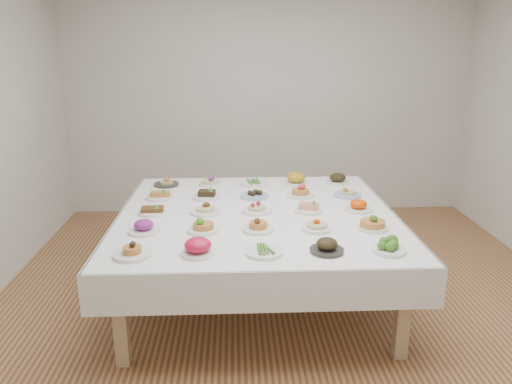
{
  "coord_description": "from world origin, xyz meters",
  "views": [
    {
      "loc": [
        -0.43,
        -3.72,
        2.09
      ],
      "look_at": [
        -0.25,
        0.33,
        0.88
      ],
      "focal_mm": 35.0,
      "sensor_mm": 36.0,
      "label": 1
    }
  ],
  "objects_px": {
    "display_table": "(257,219)",
    "dish_12": "(257,206)",
    "dish_24": "(338,177)",
    "dish_0": "(132,249)"
  },
  "relations": [
    {
      "from": "dish_12",
      "to": "dish_24",
      "type": "distance_m",
      "value": 1.2
    },
    {
      "from": "display_table",
      "to": "dish_0",
      "type": "xyz_separation_m",
      "value": [
        -0.86,
        -0.85,
        0.12
      ]
    },
    {
      "from": "dish_0",
      "to": "dish_24",
      "type": "bearing_deg",
      "value": 45.13
    },
    {
      "from": "display_table",
      "to": "dish_24",
      "type": "relative_size",
      "value": 9.27
    },
    {
      "from": "dish_12",
      "to": "dish_24",
      "type": "bearing_deg",
      "value": 45.04
    },
    {
      "from": "display_table",
      "to": "dish_12",
      "type": "distance_m",
      "value": 0.12
    },
    {
      "from": "display_table",
      "to": "dish_12",
      "type": "bearing_deg",
      "value": 99.37
    },
    {
      "from": "dish_0",
      "to": "dish_24",
      "type": "relative_size",
      "value": 1.0
    },
    {
      "from": "display_table",
      "to": "dish_24",
      "type": "distance_m",
      "value": 1.21
    },
    {
      "from": "dish_12",
      "to": "dish_24",
      "type": "height_order",
      "value": "dish_24"
    }
  ]
}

